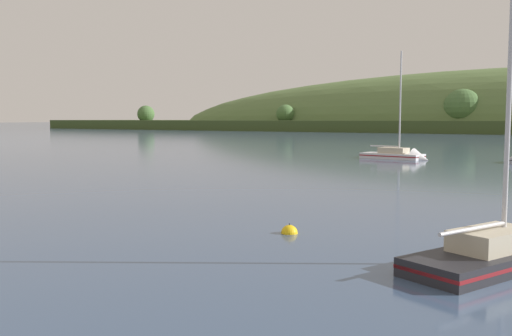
{
  "coord_description": "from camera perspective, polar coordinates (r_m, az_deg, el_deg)",
  "views": [
    {
      "loc": [
        19.58,
        1.06,
        5.36
      ],
      "look_at": [
        0.27,
        37.31,
        1.74
      ],
      "focal_mm": 39.18,
      "sensor_mm": 36.0,
      "label": 1
    }
  ],
  "objects": [
    {
      "name": "sailboat_near_mooring",
      "position": [
        22.79,
        24.0,
        -8.39
      ],
      "size": [
        5.9,
        8.3,
        13.61
      ],
      "rotation": [
        0.0,
        0.0,
        1.1
      ],
      "color": "#232328",
      "rests_on": "ground"
    },
    {
      "name": "sailboat_outer_reach",
      "position": [
        77.02,
        14.51,
        1.07
      ],
      "size": [
        9.72,
        5.02,
        15.72
      ],
      "rotation": [
        0.0,
        0.0,
        6.06
      ],
      "color": "white",
      "rests_on": "ground"
    },
    {
      "name": "mooring_buoy_midchannel",
      "position": [
        26.43,
        3.43,
        -6.67
      ],
      "size": [
        0.8,
        0.8,
        0.88
      ],
      "color": "yellow",
      "rests_on": "ground"
    }
  ]
}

